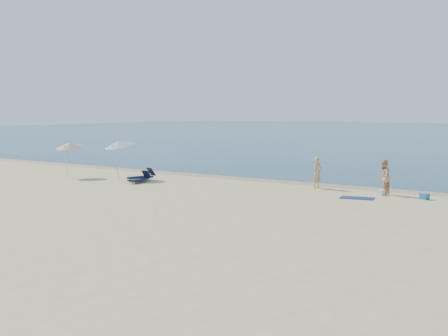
% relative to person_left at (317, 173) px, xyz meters
% --- Properties ---
extents(ground, '(160.00, 160.00, 0.00)m').
position_rel_person_left_xyz_m(ground, '(-1.64, -17.97, -0.85)').
color(ground, tan).
rests_on(ground, ground).
extents(wet_sand_strip, '(240.00, 1.60, 0.00)m').
position_rel_person_left_xyz_m(wet_sand_strip, '(-1.64, 1.43, -0.85)').
color(wet_sand_strip, '#847254').
rests_on(wet_sand_strip, ground).
extents(person_left, '(0.49, 0.68, 1.71)m').
position_rel_person_left_xyz_m(person_left, '(0.00, 0.00, 0.00)').
color(person_left, tan).
rests_on(person_left, ground).
extents(person_right, '(0.72, 0.89, 1.76)m').
position_rel_person_left_xyz_m(person_right, '(3.75, -0.33, 0.02)').
color(person_right, tan).
rests_on(person_right, ground).
extents(beach_towel, '(1.76, 1.21, 0.03)m').
position_rel_person_left_xyz_m(beach_towel, '(3.08, -2.22, -0.84)').
color(beach_towel, '#0F194D').
rests_on(beach_towel, ground).
extents(white_bag, '(0.38, 0.35, 0.27)m').
position_rel_person_left_xyz_m(white_bag, '(3.73, -0.62, -0.72)').
color(white_bag, silver).
rests_on(white_bag, ground).
extents(blue_cooler, '(0.48, 0.42, 0.28)m').
position_rel_person_left_xyz_m(blue_cooler, '(5.89, -0.75, -0.71)').
color(blue_cooler, '#1C5C98').
rests_on(blue_cooler, ground).
extents(umbrella_near, '(2.56, 2.57, 2.59)m').
position_rel_person_left_xyz_m(umbrella_near, '(-12.12, -2.70, 1.34)').
color(umbrella_near, silver).
rests_on(umbrella_near, ground).
extents(umbrella_far, '(2.16, 2.19, 2.37)m').
position_rel_person_left_xyz_m(umbrella_far, '(-15.43, -3.81, 1.17)').
color(umbrella_far, silver).
rests_on(umbrella_far, ground).
extents(lounger_left, '(0.52, 1.55, 0.68)m').
position_rel_person_left_xyz_m(lounger_left, '(-9.64, -3.64, -0.61)').
color(lounger_left, '#121533').
rests_on(lounger_left, ground).
extents(lounger_right, '(1.10, 1.80, 0.75)m').
position_rel_person_left_xyz_m(lounger_right, '(-10.14, -2.89, -0.58)').
color(lounger_right, black).
rests_on(lounger_right, ground).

